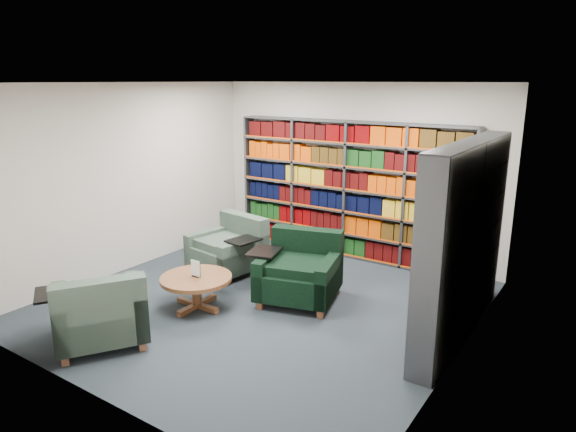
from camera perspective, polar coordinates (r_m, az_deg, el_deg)
The scene contains 7 objects.
room_shell at distance 6.37m, azimuth -3.00°, elevation 1.89°, with size 5.02×5.02×2.82m.
bookshelf_back at distance 8.39m, azimuth 6.63°, elevation 2.86°, with size 4.00×0.28×2.20m.
bookshelf_right at distance 5.99m, azimuth 18.97°, elevation -2.75°, with size 0.28×2.50×2.20m.
chair_teal_left at distance 7.85m, azimuth -6.29°, elevation -3.73°, with size 1.16×1.05×0.84m.
chair_green_right at distance 6.85m, azimuth 1.43°, elevation -6.29°, with size 1.27×1.20×0.89m.
chair_teal_front at distance 6.05m, azimuth -20.16°, elevation -10.35°, with size 1.30×1.30×0.86m.
coffee_table at distance 6.65m, azimuth -10.16°, elevation -7.34°, with size 0.91×0.91×0.64m.
Camera 1 is at (3.72, -4.97, 2.83)m, focal length 32.00 mm.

